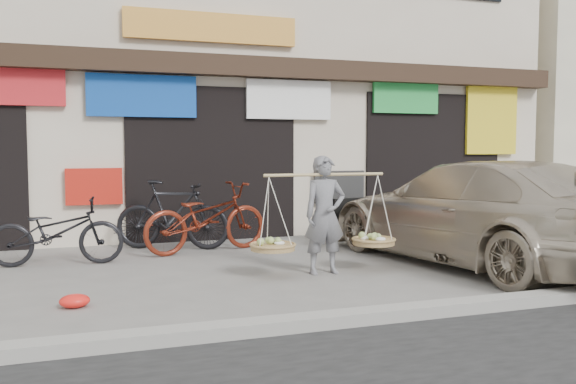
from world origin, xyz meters
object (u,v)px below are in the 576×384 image
object	(u,v)px
street_vendor	(325,220)
bike_0	(57,232)
suv	(475,212)
bike_2	(206,217)
bike_1	(172,215)

from	to	relation	value
street_vendor	bike_0	world-z (taller)	street_vendor
suv	street_vendor	bearing A→B (deg)	-10.56
street_vendor	bike_2	distance (m)	2.40
bike_0	suv	distance (m)	5.87
bike_0	bike_1	world-z (taller)	bike_1
street_vendor	bike_2	xyz separation A→B (m)	(-1.12, 2.12, -0.16)
bike_1	suv	size ratio (longest dim) A/B	0.35
bike_2	suv	distance (m)	4.04
bike_1	street_vendor	bearing A→B (deg)	-123.92
street_vendor	suv	distance (m)	2.27
bike_2	bike_1	bearing A→B (deg)	31.85
bike_0	bike_2	bearing A→B (deg)	-75.34
bike_2	bike_0	bearing A→B (deg)	84.91
bike_0	suv	bearing A→B (deg)	-103.14
street_vendor	suv	bearing A→B (deg)	-0.98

